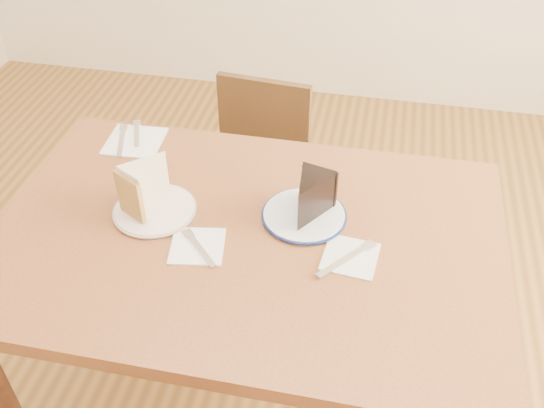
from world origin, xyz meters
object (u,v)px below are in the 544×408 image
(plate_navy, at_px, (304,215))
(chocolate_cake, at_px, (308,201))
(table, at_px, (248,263))
(plate_cream, at_px, (155,210))
(carrot_cake, at_px, (150,185))
(chair_far, at_px, (254,184))

(plate_navy, relative_size, chocolate_cake, 1.61)
(table, height_order, plate_navy, plate_navy)
(plate_cream, xyz_separation_m, chocolate_cake, (0.37, 0.05, 0.05))
(carrot_cake, xyz_separation_m, chocolate_cake, (0.38, 0.03, -0.01))
(table, bearing_deg, carrot_cake, 169.58)
(chair_far, height_order, plate_cream, chair_far)
(plate_cream, relative_size, carrot_cake, 1.69)
(table, height_order, plate_cream, plate_cream)
(chair_far, relative_size, carrot_cake, 6.66)
(plate_cream, bearing_deg, plate_navy, 8.51)
(plate_cream, height_order, carrot_cake, carrot_cake)
(chair_far, bearing_deg, chocolate_cake, 122.25)
(chair_far, xyz_separation_m, chocolate_cake, (0.26, -0.51, 0.38))
(table, relative_size, plate_cream, 6.19)
(chair_far, height_order, carrot_cake, carrot_cake)
(chair_far, xyz_separation_m, carrot_cake, (-0.12, -0.54, 0.39))
(plate_cream, distance_m, chocolate_cake, 0.38)
(plate_navy, height_order, chocolate_cake, chocolate_cake)
(chocolate_cake, bearing_deg, chair_far, -48.54)
(plate_navy, bearing_deg, chocolate_cake, -34.51)
(plate_cream, bearing_deg, chocolate_cake, 7.31)
(table, bearing_deg, chair_far, 101.86)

